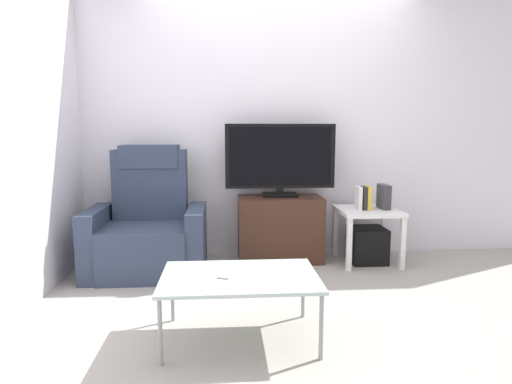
# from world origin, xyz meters

# --- Properties ---
(ground_plane) EXTENTS (6.40, 6.40, 0.00)m
(ground_plane) POSITION_xyz_m (0.00, 0.00, 0.00)
(ground_plane) COLOR #9E998E
(wall_back) EXTENTS (6.40, 0.06, 2.60)m
(wall_back) POSITION_xyz_m (0.00, 1.13, 1.30)
(wall_back) COLOR silver
(wall_back) RESTS_ON ground
(wall_side) EXTENTS (0.06, 4.48, 2.60)m
(wall_side) POSITION_xyz_m (-1.88, 0.00, 1.30)
(wall_side) COLOR silver
(wall_side) RESTS_ON ground
(tv_stand) EXTENTS (0.77, 0.41, 0.60)m
(tv_stand) POSITION_xyz_m (-0.01, 0.86, 0.30)
(tv_stand) COLOR #3D2319
(tv_stand) RESTS_ON ground
(television) EXTENTS (1.01, 0.20, 0.67)m
(television) POSITION_xyz_m (-0.01, 0.88, 0.95)
(television) COLOR black
(television) RESTS_ON tv_stand
(recliner_armchair) EXTENTS (0.98, 0.78, 1.08)m
(recliner_armchair) POSITION_xyz_m (-1.18, 0.64, 0.37)
(recliner_armchair) COLOR #2D384C
(recliner_armchair) RESTS_ON ground
(side_table) EXTENTS (0.54, 0.54, 0.50)m
(side_table) POSITION_xyz_m (0.79, 0.75, 0.42)
(side_table) COLOR white
(side_table) RESTS_ON ground
(subwoofer_box) EXTENTS (0.32, 0.32, 0.32)m
(subwoofer_box) POSITION_xyz_m (0.79, 0.75, 0.16)
(subwoofer_box) COLOR black
(subwoofer_box) RESTS_ON ground
(book_leftmost) EXTENTS (0.03, 0.13, 0.21)m
(book_leftmost) POSITION_xyz_m (0.69, 0.73, 0.60)
(book_leftmost) COLOR white
(book_leftmost) RESTS_ON side_table
(book_middle) EXTENTS (0.05, 0.12, 0.21)m
(book_middle) POSITION_xyz_m (0.74, 0.73, 0.60)
(book_middle) COLOR #262626
(book_middle) RESTS_ON side_table
(book_rightmost) EXTENTS (0.03, 0.14, 0.21)m
(book_rightmost) POSITION_xyz_m (0.77, 0.73, 0.60)
(book_rightmost) COLOR gold
(book_rightmost) RESTS_ON side_table
(game_console) EXTENTS (0.07, 0.20, 0.22)m
(game_console) POSITION_xyz_m (0.93, 0.76, 0.61)
(game_console) COLOR #333338
(game_console) RESTS_ON side_table
(coffee_table) EXTENTS (0.90, 0.60, 0.38)m
(coffee_table) POSITION_xyz_m (-0.44, -0.68, 0.36)
(coffee_table) COLOR #B2C6C1
(coffee_table) RESTS_ON ground
(cell_phone) EXTENTS (0.12, 0.16, 0.01)m
(cell_phone) POSITION_xyz_m (-0.51, -0.67, 0.39)
(cell_phone) COLOR #B7B7BC
(cell_phone) RESTS_ON coffee_table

